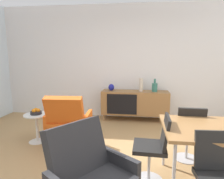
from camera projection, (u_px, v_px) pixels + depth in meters
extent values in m
plane|color=tan|center=(112.00, 172.00, 2.70)|extent=(8.32, 8.32, 0.00)
cube|color=white|center=(125.00, 62.00, 5.00)|extent=(6.80, 0.12, 2.80)
cube|color=olive|center=(135.00, 102.00, 4.84)|extent=(1.60, 0.44, 0.56)
cube|color=black|center=(122.00, 104.00, 4.66)|extent=(0.70, 0.01, 0.48)
cylinder|color=olive|center=(104.00, 118.00, 4.83)|extent=(0.03, 0.03, 0.16)
cylinder|color=olive|center=(166.00, 120.00, 4.64)|extent=(0.03, 0.03, 0.16)
cylinder|color=olive|center=(106.00, 114.00, 5.16)|extent=(0.03, 0.03, 0.16)
cylinder|color=olive|center=(164.00, 116.00, 4.97)|extent=(0.03, 0.03, 0.16)
cylinder|color=#337266|center=(155.00, 87.00, 4.72)|extent=(0.13, 0.13, 0.20)
cylinder|color=#337266|center=(155.00, 81.00, 4.69)|extent=(0.05, 0.05, 0.11)
cylinder|color=beige|center=(141.00, 85.00, 4.75)|extent=(0.09, 0.09, 0.31)
ellipsoid|color=navy|center=(111.00, 87.00, 4.85)|extent=(0.14, 0.14, 0.16)
cylinder|color=#B7B7BC|center=(174.00, 174.00, 2.06)|extent=(0.04, 0.04, 0.70)
cylinder|color=#B7B7BC|center=(164.00, 142.00, 2.82)|extent=(0.04, 0.04, 0.70)
cube|color=black|center=(215.00, 150.00, 1.91)|extent=(0.38, 0.11, 0.38)
cube|color=black|center=(150.00, 147.00, 2.46)|extent=(0.42, 0.42, 0.05)
cube|color=black|center=(165.00, 131.00, 2.39)|extent=(0.10, 0.38, 0.38)
cylinder|color=#B7B7BC|center=(149.00, 165.00, 2.50)|extent=(0.04, 0.04, 0.42)
cube|color=black|center=(188.00, 131.00, 2.99)|extent=(0.41, 0.41, 0.05)
cube|color=black|center=(192.00, 121.00, 2.78)|extent=(0.38, 0.10, 0.38)
cylinder|color=#B7B7BC|center=(187.00, 146.00, 3.03)|extent=(0.04, 0.04, 0.42)
cylinder|color=#B7B7BC|center=(186.00, 158.00, 3.06)|extent=(0.36, 0.36, 0.01)
cube|color=#D85919|center=(69.00, 125.00, 3.45)|extent=(0.63, 0.59, 0.20)
cube|color=#D85919|center=(64.00, 111.00, 3.16)|extent=(0.61, 0.30, 0.51)
cube|color=#D85919|center=(88.00, 121.00, 3.41)|extent=(0.09, 0.51, 0.28)
cube|color=#D85919|center=(51.00, 120.00, 3.46)|extent=(0.09, 0.51, 0.28)
cylinder|color=#B7B7BC|center=(70.00, 138.00, 3.49)|extent=(0.06, 0.06, 0.28)
cylinder|color=#B7B7BC|center=(70.00, 145.00, 3.51)|extent=(0.48, 0.48, 0.02)
cube|color=#262628|center=(77.00, 148.00, 1.90)|extent=(0.57, 0.64, 0.51)
cube|color=#262628|center=(119.00, 166.00, 2.01)|extent=(0.44, 0.35, 0.28)
cylinder|color=white|center=(36.00, 115.00, 3.60)|extent=(0.44, 0.44, 0.02)
cylinder|color=white|center=(37.00, 128.00, 3.64)|extent=(0.05, 0.05, 0.50)
cone|color=white|center=(38.00, 141.00, 3.68)|extent=(0.32, 0.32, 0.02)
cylinder|color=#262628|center=(36.00, 113.00, 3.59)|extent=(0.20, 0.20, 0.05)
sphere|color=orange|center=(38.00, 110.00, 3.59)|extent=(0.07, 0.07, 0.07)
sphere|color=orange|center=(36.00, 110.00, 3.62)|extent=(0.07, 0.07, 0.07)
sphere|color=orange|center=(34.00, 111.00, 3.56)|extent=(0.07, 0.07, 0.07)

